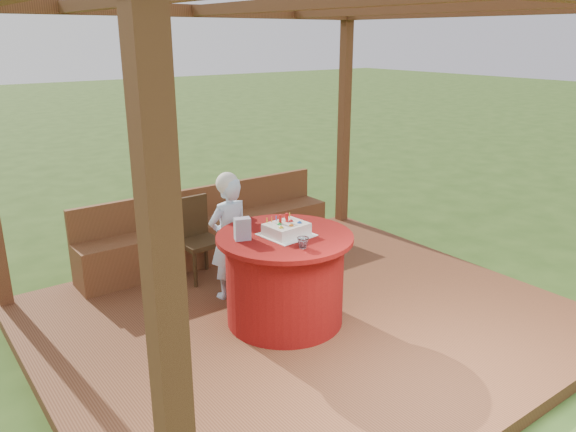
% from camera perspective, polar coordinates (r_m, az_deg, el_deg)
% --- Properties ---
extents(ground, '(60.00, 60.00, 0.00)m').
position_cam_1_polar(ground, '(5.25, 1.66, -11.13)').
color(ground, '#2A4617').
rests_on(ground, ground).
extents(deck, '(4.50, 4.00, 0.12)m').
position_cam_1_polar(deck, '(5.22, 1.67, -10.56)').
color(deck, brown).
rests_on(deck, ground).
extents(pergola, '(4.50, 4.00, 2.72)m').
position_cam_1_polar(pergola, '(4.59, 1.94, 16.16)').
color(pergola, brown).
rests_on(pergola, deck).
extents(bench, '(3.00, 0.42, 0.80)m').
position_cam_1_polar(bench, '(6.40, -7.87, -1.99)').
color(bench, brown).
rests_on(bench, deck).
extents(table, '(1.17, 1.17, 0.81)m').
position_cam_1_polar(table, '(4.92, -0.33, -6.31)').
color(table, maroon).
rests_on(table, deck).
extents(chair, '(0.41, 0.41, 0.84)m').
position_cam_1_polar(chair, '(5.88, -9.32, -1.89)').
color(chair, '#372411').
rests_on(chair, deck).
extents(elderly_woman, '(0.45, 0.32, 1.23)m').
position_cam_1_polar(elderly_woman, '(5.33, -6.02, -1.93)').
color(elderly_woman, '#ABD4FE').
rests_on(elderly_woman, deck).
extents(birthday_cake, '(0.42, 0.42, 0.18)m').
position_cam_1_polar(birthday_cake, '(4.74, -0.16, -1.35)').
color(birthday_cake, white).
rests_on(birthday_cake, table).
extents(gift_bag, '(0.15, 0.12, 0.19)m').
position_cam_1_polar(gift_bag, '(4.64, -4.66, -1.31)').
color(gift_bag, '#C47EA7').
rests_on(gift_bag, table).
extents(drinking_glass, '(0.11, 0.11, 0.09)m').
position_cam_1_polar(drinking_glass, '(4.47, 1.53, -2.73)').
color(drinking_glass, white).
rests_on(drinking_glass, table).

